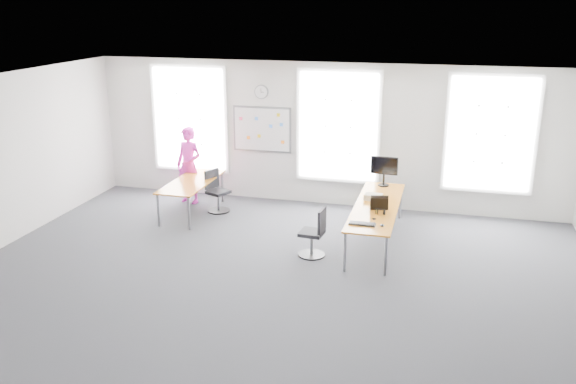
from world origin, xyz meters
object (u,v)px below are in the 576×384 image
(chair_left, at_px, (217,193))
(keyboard, at_px, (362,224))
(person, at_px, (189,165))
(chair_right, at_px, (315,235))
(desk_left, at_px, (192,184))
(monitor, at_px, (384,168))
(headphones, at_px, (380,212))
(desk_right, at_px, (377,208))

(chair_left, xyz_separation_m, keyboard, (3.28, -1.91, 0.33))
(chair_left, distance_m, person, 0.97)
(chair_right, relative_size, keyboard, 1.98)
(chair_left, xyz_separation_m, person, (-0.76, 0.39, 0.44))
(desk_left, distance_m, monitor, 3.87)
(desk_left, relative_size, keyboard, 4.34)
(keyboard, xyz_separation_m, headphones, (0.22, 0.57, 0.03))
(person, bearing_deg, chair_left, -13.14)
(desk_left, distance_m, person, 0.78)
(monitor, bearing_deg, chair_left, -170.08)
(keyboard, height_order, monitor, monitor)
(headphones, bearing_deg, person, 162.40)
(chair_left, relative_size, person, 0.53)
(desk_left, bearing_deg, person, 116.69)
(chair_right, distance_m, keyboard, 0.90)
(desk_left, xyz_separation_m, chair_right, (2.89, -1.49, -0.26))
(chair_left, relative_size, keyboard, 1.99)
(desk_right, distance_m, headphones, 0.49)
(desk_left, xyz_separation_m, headphones, (3.93, -1.06, 0.11))
(chair_right, height_order, headphones, chair_right)
(chair_left, bearing_deg, chair_right, -100.85)
(person, height_order, headphones, person)
(person, distance_m, monitor, 4.14)
(desk_right, bearing_deg, chair_left, 165.44)
(desk_right, height_order, keyboard, keyboard)
(chair_right, xyz_separation_m, monitor, (0.91, 2.12, 0.68))
(person, relative_size, keyboard, 3.78)
(chair_right, xyz_separation_m, headphones, (1.04, 0.43, 0.37))
(desk_right, bearing_deg, headphones, -76.29)
(chair_right, bearing_deg, monitor, 161.74)
(headphones, bearing_deg, desk_right, 108.26)
(headphones, distance_m, monitor, 1.73)
(keyboard, bearing_deg, desk_left, 159.27)
(desk_left, height_order, person, person)
(chair_left, bearing_deg, desk_left, 149.08)
(chair_right, distance_m, monitor, 2.41)
(desk_right, distance_m, chair_left, 3.52)
(desk_right, relative_size, person, 1.75)
(chair_left, xyz_separation_m, monitor, (3.37, 0.35, 0.68))
(chair_left, xyz_separation_m, headphones, (3.51, -1.34, 0.37))
(person, xyz_separation_m, keyboard, (4.05, -2.31, -0.11))
(keyboard, distance_m, monitor, 2.29)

